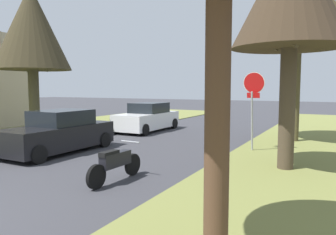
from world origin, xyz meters
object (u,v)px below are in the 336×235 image
stop_sign_far (253,94)px  parked_sedan_white (148,118)px  parked_sedan_black (59,133)px  street_tree_right_mid_b (299,0)px  street_tree_left_mid_a (31,29)px  parked_motorcycle (115,163)px

stop_sign_far → parked_sedan_white: (-6.64, 3.19, -1.46)m
parked_sedan_black → street_tree_right_mid_b: bearing=41.0°
street_tree_right_mid_b → street_tree_left_mid_a: size_ratio=1.03×
parked_sedan_black → parked_sedan_white: size_ratio=1.00×
stop_sign_far → parked_sedan_black: 7.47m
parked_sedan_white → parked_motorcycle: size_ratio=2.15×
street_tree_left_mid_a → street_tree_right_mid_b: bearing=21.7°
street_tree_right_mid_b → street_tree_left_mid_a: 12.27m
street_tree_right_mid_b → street_tree_left_mid_a: street_tree_right_mid_b is taller
street_tree_left_mid_a → parked_motorcycle: (8.03, -4.19, -4.73)m
stop_sign_far → street_tree_right_mid_b: size_ratio=0.40×
stop_sign_far → street_tree_right_mid_b: street_tree_right_mid_b is taller
parked_sedan_black → stop_sign_far: bearing=29.0°
stop_sign_far → street_tree_right_mid_b: bearing=69.1°
parked_sedan_black → parked_motorcycle: size_ratio=2.15×
parked_sedan_white → parked_sedan_black: bearing=-88.1°
stop_sign_far → parked_sedan_black: bearing=-151.0°
street_tree_right_mid_b → parked_sedan_black: street_tree_right_mid_b is taller
street_tree_left_mid_a → parked_motorcycle: size_ratio=3.51×
street_tree_left_mid_a → parked_motorcycle: bearing=-27.5°
street_tree_left_mid_a → stop_sign_far: bearing=8.3°
parked_sedan_black → street_tree_left_mid_a: bearing=151.3°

